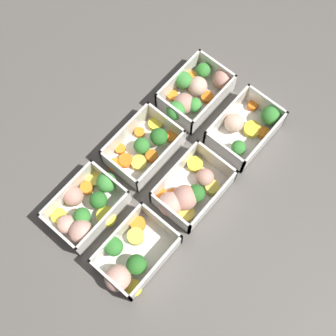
{
  "coord_description": "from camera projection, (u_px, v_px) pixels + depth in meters",
  "views": [
    {
      "loc": [
        0.25,
        0.21,
        0.89
      ],
      "look_at": [
        0.0,
        0.0,
        0.02
      ],
      "focal_mm": 50.0,
      "sensor_mm": 36.0,
      "label": 1
    }
  ],
  "objects": [
    {
      "name": "container_near_right",
      "position": [
        86.0,
        209.0,
        0.9
      ],
      "size": [
        0.15,
        0.13,
        0.06
      ],
      "color": "silver",
      "rests_on": "ground_plane"
    },
    {
      "name": "container_far_right",
      "position": [
        129.0,
        259.0,
        0.86
      ],
      "size": [
        0.17,
        0.12,
        0.06
      ],
      "color": "silver",
      "rests_on": "ground_plane"
    },
    {
      "name": "container_near_center",
      "position": [
        145.0,
        147.0,
        0.95
      ],
      "size": [
        0.16,
        0.1,
        0.06
      ],
      "color": "silver",
      "rests_on": "ground_plane"
    },
    {
      "name": "container_far_center",
      "position": [
        188.0,
        193.0,
        0.91
      ],
      "size": [
        0.16,
        0.11,
        0.06
      ],
      "color": "silver",
      "rests_on": "ground_plane"
    },
    {
      "name": "container_far_left",
      "position": [
        247.0,
        127.0,
        0.96
      ],
      "size": [
        0.15,
        0.1,
        0.06
      ],
      "color": "silver",
      "rests_on": "ground_plane"
    },
    {
      "name": "container_near_left",
      "position": [
        195.0,
        92.0,
        0.99
      ],
      "size": [
        0.17,
        0.11,
        0.06
      ],
      "color": "silver",
      "rests_on": "ground_plane"
    },
    {
      "name": "ground_plane",
      "position": [
        168.0,
        171.0,
        0.95
      ],
      "size": [
        4.0,
        4.0,
        0.0
      ],
      "primitive_type": "plane",
      "color": "#56514C"
    }
  ]
}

